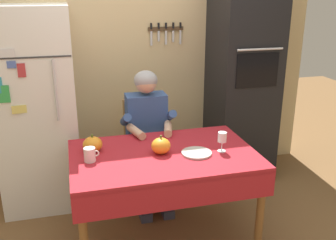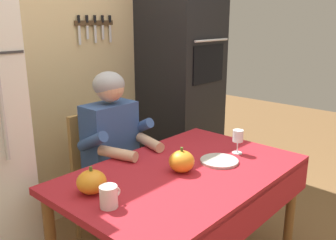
{
  "view_description": "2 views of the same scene",
  "coord_description": "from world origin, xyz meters",
  "px_view_note": "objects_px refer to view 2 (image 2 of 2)",
  "views": [
    {
      "loc": [
        -0.64,
        -2.49,
        1.93
      ],
      "look_at": [
        0.05,
        0.14,
        0.99
      ],
      "focal_mm": 41.0,
      "sensor_mm": 36.0,
      "label": 1
    },
    {
      "loc": [
        -1.47,
        -1.11,
        1.58
      ],
      "look_at": [
        0.08,
        0.29,
        0.99
      ],
      "focal_mm": 38.56,
      "sensor_mm": 36.0,
      "label": 2
    }
  ],
  "objects_px": {
    "wine_glass": "(238,137)",
    "serving_tray": "(219,161)",
    "wall_oven": "(181,78)",
    "pumpkin_medium": "(92,182)",
    "dining_table": "(186,185)",
    "seated_person": "(117,147)",
    "chair_behind_person": "(102,170)",
    "coffee_mug": "(109,196)",
    "pumpkin_large": "(182,161)"
  },
  "relations": [
    {
      "from": "wine_glass",
      "to": "serving_tray",
      "type": "distance_m",
      "value": 0.23
    },
    {
      "from": "wall_oven",
      "to": "pumpkin_medium",
      "type": "bearing_deg",
      "value": -154.78
    },
    {
      "from": "dining_table",
      "to": "seated_person",
      "type": "relative_size",
      "value": 1.12
    },
    {
      "from": "pumpkin_medium",
      "to": "serving_tray",
      "type": "xyz_separation_m",
      "value": [
        0.75,
        -0.25,
        -0.05
      ]
    },
    {
      "from": "seated_person",
      "to": "chair_behind_person",
      "type": "bearing_deg",
      "value": 90.0
    },
    {
      "from": "dining_table",
      "to": "serving_tray",
      "type": "bearing_deg",
      "value": -14.66
    },
    {
      "from": "wall_oven",
      "to": "coffee_mug",
      "type": "relative_size",
      "value": 18.88
    },
    {
      "from": "pumpkin_large",
      "to": "serving_tray",
      "type": "distance_m",
      "value": 0.28
    },
    {
      "from": "coffee_mug",
      "to": "serving_tray",
      "type": "height_order",
      "value": "coffee_mug"
    },
    {
      "from": "pumpkin_large",
      "to": "serving_tray",
      "type": "bearing_deg",
      "value": -17.62
    },
    {
      "from": "seated_person",
      "to": "serving_tray",
      "type": "bearing_deg",
      "value": -70.6
    },
    {
      "from": "coffee_mug",
      "to": "pumpkin_medium",
      "type": "distance_m",
      "value": 0.18
    },
    {
      "from": "coffee_mug",
      "to": "wall_oven",
      "type": "bearing_deg",
      "value": 29.68
    },
    {
      "from": "pumpkin_medium",
      "to": "wall_oven",
      "type": "bearing_deg",
      "value": 25.22
    },
    {
      "from": "wall_oven",
      "to": "seated_person",
      "type": "height_order",
      "value": "wall_oven"
    },
    {
      "from": "chair_behind_person",
      "to": "coffee_mug",
      "type": "bearing_deg",
      "value": -125.19
    },
    {
      "from": "pumpkin_large",
      "to": "seated_person",
      "type": "bearing_deg",
      "value": 87.75
    },
    {
      "from": "wall_oven",
      "to": "serving_tray",
      "type": "distance_m",
      "value": 1.31
    },
    {
      "from": "seated_person",
      "to": "serving_tray",
      "type": "xyz_separation_m",
      "value": [
        0.23,
        -0.67,
        0.01
      ]
    },
    {
      "from": "chair_behind_person",
      "to": "serving_tray",
      "type": "distance_m",
      "value": 0.92
    },
    {
      "from": "dining_table",
      "to": "pumpkin_medium",
      "type": "bearing_deg",
      "value": 160.27
    },
    {
      "from": "pumpkin_large",
      "to": "serving_tray",
      "type": "height_order",
      "value": "pumpkin_large"
    },
    {
      "from": "dining_table",
      "to": "serving_tray",
      "type": "relative_size",
      "value": 6.09
    },
    {
      "from": "coffee_mug",
      "to": "pumpkin_large",
      "type": "bearing_deg",
      "value": 0.84
    },
    {
      "from": "chair_behind_person",
      "to": "pumpkin_large",
      "type": "relative_size",
      "value": 6.38
    },
    {
      "from": "coffee_mug",
      "to": "chair_behind_person",
      "type": "bearing_deg",
      "value": 54.81
    },
    {
      "from": "chair_behind_person",
      "to": "pumpkin_medium",
      "type": "relative_size",
      "value": 6.26
    },
    {
      "from": "pumpkin_medium",
      "to": "serving_tray",
      "type": "height_order",
      "value": "pumpkin_medium"
    },
    {
      "from": "wine_glass",
      "to": "pumpkin_medium",
      "type": "height_order",
      "value": "wine_glass"
    },
    {
      "from": "wall_oven",
      "to": "coffee_mug",
      "type": "distance_m",
      "value": 1.86
    },
    {
      "from": "pumpkin_large",
      "to": "pumpkin_medium",
      "type": "relative_size",
      "value": 0.98
    },
    {
      "from": "wall_oven",
      "to": "serving_tray",
      "type": "bearing_deg",
      "value": -129.54
    },
    {
      "from": "seated_person",
      "to": "coffee_mug",
      "type": "distance_m",
      "value": 0.81
    },
    {
      "from": "wall_oven",
      "to": "wine_glass",
      "type": "bearing_deg",
      "value": -121.84
    },
    {
      "from": "dining_table",
      "to": "coffee_mug",
      "type": "xyz_separation_m",
      "value": [
        -0.55,
        0.01,
        0.14
      ]
    },
    {
      "from": "wine_glass",
      "to": "coffee_mug",
      "type": "bearing_deg",
      "value": 175.64
    },
    {
      "from": "chair_behind_person",
      "to": "seated_person",
      "type": "relative_size",
      "value": 0.75
    },
    {
      "from": "coffee_mug",
      "to": "serving_tray",
      "type": "xyz_separation_m",
      "value": [
        0.78,
        -0.07,
        -0.04
      ]
    },
    {
      "from": "wall_oven",
      "to": "pumpkin_large",
      "type": "xyz_separation_m",
      "value": [
        -1.07,
        -0.9,
        -0.25
      ]
    },
    {
      "from": "wine_glass",
      "to": "pumpkin_large",
      "type": "height_order",
      "value": "wine_glass"
    },
    {
      "from": "seated_person",
      "to": "pumpkin_large",
      "type": "relative_size",
      "value": 8.55
    },
    {
      "from": "dining_table",
      "to": "serving_tray",
      "type": "xyz_separation_m",
      "value": [
        0.24,
        -0.06,
        0.09
      ]
    },
    {
      "from": "wall_oven",
      "to": "pumpkin_medium",
      "type": "height_order",
      "value": "wall_oven"
    },
    {
      "from": "seated_person",
      "to": "pumpkin_medium",
      "type": "height_order",
      "value": "seated_person"
    },
    {
      "from": "coffee_mug",
      "to": "pumpkin_medium",
      "type": "xyz_separation_m",
      "value": [
        0.03,
        0.17,
        0.01
      ]
    },
    {
      "from": "serving_tray",
      "to": "pumpkin_large",
      "type": "bearing_deg",
      "value": 162.38
    },
    {
      "from": "wall_oven",
      "to": "chair_behind_person",
      "type": "relative_size",
      "value": 2.26
    },
    {
      "from": "wall_oven",
      "to": "dining_table",
      "type": "xyz_separation_m",
      "value": [
        -1.05,
        -0.92,
        -0.39
      ]
    },
    {
      "from": "dining_table",
      "to": "coffee_mug",
      "type": "bearing_deg",
      "value": 178.75
    },
    {
      "from": "wine_glass",
      "to": "pumpkin_medium",
      "type": "bearing_deg",
      "value": 165.42
    }
  ]
}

